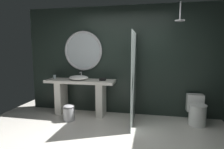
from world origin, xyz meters
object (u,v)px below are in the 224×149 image
Objects in this scene: tissue_box at (103,79)px; vessel_sink at (79,78)px; toilet at (197,111)px; tumbler_cup at (55,77)px; round_wall_mirror at (83,51)px; rain_shower_head at (180,18)px; waste_bin at (69,112)px.

vessel_sink is at bearing -177.43° from tissue_box.
tissue_box is at bearing 2.57° from vessel_sink.
tumbler_cup is at bearing 177.73° from toilet.
rain_shower_head is (2.18, -0.47, 0.64)m from round_wall_mirror.
vessel_sink is 2.74m from toilet.
round_wall_mirror is at bearing 14.14° from tumbler_cup.
tumbler_cup is at bearing 139.54° from waste_bin.
vessel_sink is at bearing 174.31° from rain_shower_head.
toilet is (0.45, 0.16, -1.89)m from rain_shower_head.
tumbler_cup is 0.10× the size of round_wall_mirror.
round_wall_mirror is at bearing 82.61° from vessel_sink.
vessel_sink is 0.59m from tissue_box.
tissue_box is at bearing 171.37° from rain_shower_head.
round_wall_mirror reaches higher than vessel_sink.
vessel_sink is at bearing -97.39° from round_wall_mirror.
round_wall_mirror is 2.69× the size of waste_bin.
waste_bin is (0.60, -0.51, -0.72)m from tumbler_cup.
tumbler_cup is 0.16× the size of toilet.
toilet is 1.65× the size of waste_bin.
toilet is (2.67, -0.06, -0.62)m from vessel_sink.
rain_shower_head is 3.05m from waste_bin.
rain_shower_head is at bearing -8.63° from tissue_box.
tumbler_cup is 0.26× the size of rain_shower_head.
rain_shower_head is 0.62× the size of toilet.
vessel_sink is 0.68m from tumbler_cup.
toilet is (2.08, -0.09, -0.60)m from tissue_box.
tissue_box is 0.14× the size of round_wall_mirror.
rain_shower_head is (1.63, -0.25, 1.30)m from tissue_box.
toilet is at bearing -1.27° from vessel_sink.
vessel_sink reaches higher than tissue_box.
waste_bin is (-2.74, -0.38, -0.10)m from toilet.
round_wall_mirror is at bearing 80.90° from waste_bin.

